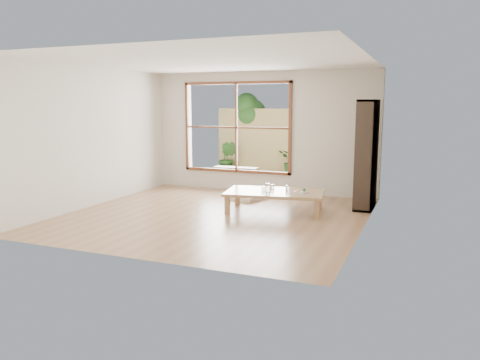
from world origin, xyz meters
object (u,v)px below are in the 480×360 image
(food_tray, at_px, (301,191))
(garden_bench, at_px, (236,169))
(bookshelf, at_px, (367,155))
(low_table, at_px, (275,194))

(food_tray, bearing_deg, garden_bench, 151.65)
(food_tray, xyz_separation_m, garden_bench, (-2.36, 2.71, -0.08))
(food_tray, bearing_deg, bookshelf, 63.10)
(low_table, relative_size, garden_bench, 1.66)
(low_table, xyz_separation_m, food_tray, (0.46, 0.06, 0.06))
(garden_bench, bearing_deg, food_tray, -50.37)
(bookshelf, xyz_separation_m, garden_bench, (-3.35, 1.81, -0.68))
(low_table, bearing_deg, food_tray, -2.15)
(food_tray, bearing_deg, low_table, -152.16)
(low_table, xyz_separation_m, bookshelf, (1.45, 0.96, 0.66))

